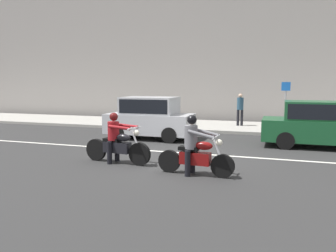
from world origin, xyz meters
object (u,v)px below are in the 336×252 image
motorcycle_with_rider_gray (195,151)px  street_sign_post (285,99)px  pedestrian_bystander (240,107)px  motorcycle_with_rider_crimson (117,142)px  parked_sedan_forest_green (323,124)px  parked_hatchback_silver (150,117)px

motorcycle_with_rider_gray → street_sign_post: street_sign_post is taller
street_sign_post → pedestrian_bystander: 2.30m
motorcycle_with_rider_crimson → motorcycle_with_rider_gray: (2.53, -0.56, 0.02)m
parked_sedan_forest_green → street_sign_post: street_sign_post is taller
parked_sedan_forest_green → pedestrian_bystander: pedestrian_bystander is taller
motorcycle_with_rider_gray → parked_sedan_forest_green: 6.30m
parked_sedan_forest_green → street_sign_post: bearing=105.3°
motorcycle_with_rider_gray → motorcycle_with_rider_crimson: bearing=167.6°
motorcycle_with_rider_crimson → parked_hatchback_silver: size_ratio=0.60×
street_sign_post → pedestrian_bystander: size_ratio=1.38×
motorcycle_with_rider_gray → parked_hatchback_silver: parked_hatchback_silver is taller
motorcycle_with_rider_gray → pedestrian_bystander: (0.06, 9.75, 0.49)m
parked_sedan_forest_green → parked_hatchback_silver: bearing=-178.9°
parked_hatchback_silver → parked_sedan_forest_green: bearing=1.1°
motorcycle_with_rider_crimson → street_sign_post: (4.85, 9.31, 0.94)m
pedestrian_bystander → motorcycle_with_rider_crimson: bearing=-105.8°
motorcycle_with_rider_crimson → parked_sedan_forest_green: parked_sedan_forest_green is taller
parked_hatchback_silver → parked_sedan_forest_green: 6.84m
motorcycle_with_rider_crimson → pedestrian_bystander: 9.56m
parked_hatchback_silver → parked_sedan_forest_green: parked_hatchback_silver is taller
pedestrian_bystander → parked_hatchback_silver: bearing=-125.0°
motorcycle_with_rider_gray → parked_sedan_forest_green: (3.61, 5.17, 0.24)m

